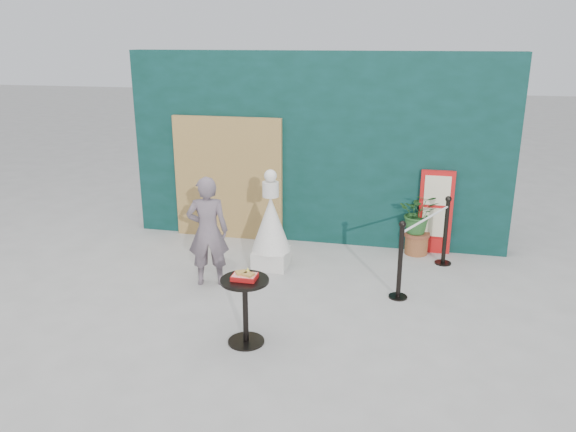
# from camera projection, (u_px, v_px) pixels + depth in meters

# --- Properties ---
(ground) EXTENTS (60.00, 60.00, 0.00)m
(ground) POSITION_uv_depth(u_px,v_px,m) (264.00, 331.00, 6.37)
(ground) COLOR #ADAAA5
(ground) RESTS_ON ground
(back_wall) EXTENTS (6.00, 0.30, 3.00)m
(back_wall) POSITION_uv_depth(u_px,v_px,m) (316.00, 149.00, 8.85)
(back_wall) COLOR #0A2D26
(back_wall) RESTS_ON ground
(bamboo_fence) EXTENTS (1.80, 0.08, 2.00)m
(bamboo_fence) POSITION_uv_depth(u_px,v_px,m) (228.00, 179.00, 9.10)
(bamboo_fence) COLOR tan
(bamboo_fence) RESTS_ON ground
(woman) EXTENTS (0.62, 0.49, 1.49)m
(woman) POSITION_uv_depth(u_px,v_px,m) (208.00, 231.00, 7.39)
(woman) COLOR slate
(woman) RESTS_ON ground
(menu_board) EXTENTS (0.50, 0.07, 1.30)m
(menu_board) POSITION_uv_depth(u_px,v_px,m) (435.00, 212.00, 8.52)
(menu_board) COLOR red
(menu_board) RESTS_ON ground
(statue) EXTENTS (0.56, 0.56, 1.45)m
(statue) POSITION_uv_depth(u_px,v_px,m) (271.00, 228.00, 7.99)
(statue) COLOR silver
(statue) RESTS_ON ground
(cafe_table) EXTENTS (0.52, 0.52, 0.75)m
(cafe_table) POSITION_uv_depth(u_px,v_px,m) (245.00, 301.00, 5.99)
(cafe_table) COLOR black
(cafe_table) RESTS_ON ground
(food_basket) EXTENTS (0.26, 0.19, 0.11)m
(food_basket) POSITION_uv_depth(u_px,v_px,m) (245.00, 276.00, 5.90)
(food_basket) COLOR #B61314
(food_basket) RESTS_ON cafe_table
(planter) EXTENTS (0.57, 0.50, 0.97)m
(planter) POSITION_uv_depth(u_px,v_px,m) (418.00, 219.00, 8.50)
(planter) COLOR brown
(planter) RESTS_ON ground
(stanchion_barrier) EXTENTS (0.84, 1.54, 1.03)m
(stanchion_barrier) POSITION_uv_depth(u_px,v_px,m) (424.00, 246.00, 7.59)
(stanchion_barrier) COLOR black
(stanchion_barrier) RESTS_ON ground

